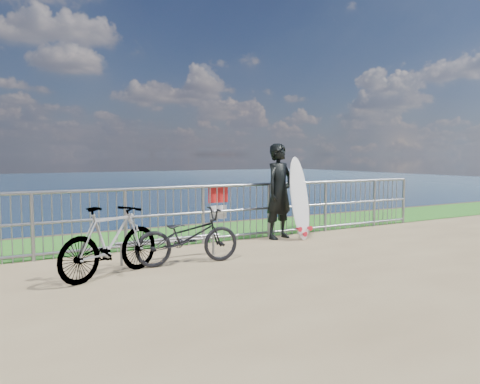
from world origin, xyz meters
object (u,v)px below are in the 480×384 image
bicycle_far (111,241)px  bicycle_near (188,237)px  surfer (280,191)px  surfboard (300,201)px

bicycle_far → bicycle_near: bearing=-106.2°
surfer → bicycle_far: 4.01m
surfboard → bicycle_near: (-2.82, -0.88, -0.34)m
surfboard → bicycle_far: bearing=-165.4°
bicycle_near → bicycle_far: 1.25m
surfboard → bicycle_near: surfboard is taller
bicycle_far → surfboard: bearing=-99.8°
bicycle_near → bicycle_far: size_ratio=0.98×
bicycle_near → bicycle_far: bicycle_far is taller
surfer → bicycle_near: (-2.52, -1.16, -0.53)m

